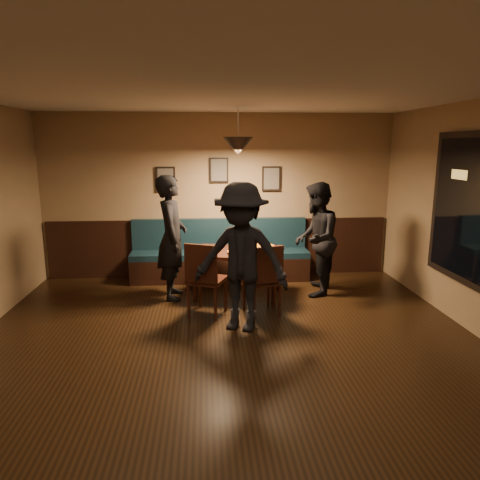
{
  "coord_description": "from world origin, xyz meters",
  "views": [
    {
      "loc": [
        -0.25,
        -4.15,
        2.25
      ],
      "look_at": [
        0.24,
        1.96,
        0.95
      ],
      "focal_mm": 33.27,
      "sensor_mm": 36.0,
      "label": 1
    }
  ],
  "objects_px": {
    "tabasco_bottle": "(275,248)",
    "soda_glass": "(279,251)",
    "diner_right": "(316,239)",
    "chair_near_right": "(262,279)",
    "dining_table": "(238,274)",
    "diner_front": "(241,258)",
    "diner_left": "(172,238)",
    "booth_bench": "(220,251)",
    "chair_near_left": "(207,278)"
  },
  "relations": [
    {
      "from": "diner_front",
      "to": "soda_glass",
      "type": "xyz_separation_m",
      "value": [
        0.62,
        0.89,
        -0.13
      ]
    },
    {
      "from": "dining_table",
      "to": "diner_right",
      "type": "distance_m",
      "value": 1.29
    },
    {
      "from": "booth_bench",
      "to": "diner_right",
      "type": "distance_m",
      "value": 1.71
    },
    {
      "from": "chair_near_right",
      "to": "diner_right",
      "type": "bearing_deg",
      "value": 23.98
    },
    {
      "from": "dining_table",
      "to": "tabasco_bottle",
      "type": "relative_size",
      "value": 11.57
    },
    {
      "from": "diner_left",
      "to": "soda_glass",
      "type": "distance_m",
      "value": 1.6
    },
    {
      "from": "diner_left",
      "to": "diner_right",
      "type": "distance_m",
      "value": 2.17
    },
    {
      "from": "dining_table",
      "to": "chair_near_right",
      "type": "distance_m",
      "value": 0.8
    },
    {
      "from": "dining_table",
      "to": "diner_left",
      "type": "relative_size",
      "value": 0.71
    },
    {
      "from": "diner_front",
      "to": "tabasco_bottle",
      "type": "bearing_deg",
      "value": 85.63
    },
    {
      "from": "dining_table",
      "to": "diner_front",
      "type": "distance_m",
      "value": 1.36
    },
    {
      "from": "dining_table",
      "to": "diner_left",
      "type": "height_order",
      "value": "diner_left"
    },
    {
      "from": "diner_left",
      "to": "diner_front",
      "type": "relative_size",
      "value": 1.0
    },
    {
      "from": "dining_table",
      "to": "diner_front",
      "type": "xyz_separation_m",
      "value": [
        -0.06,
        -1.24,
        0.57
      ]
    },
    {
      "from": "diner_right",
      "to": "diner_front",
      "type": "height_order",
      "value": "diner_front"
    },
    {
      "from": "chair_near_left",
      "to": "diner_right",
      "type": "distance_m",
      "value": 1.85
    },
    {
      "from": "diner_left",
      "to": "chair_near_left",
      "type": "bearing_deg",
      "value": -146.08
    },
    {
      "from": "diner_right",
      "to": "diner_front",
      "type": "bearing_deg",
      "value": -25.39
    },
    {
      "from": "soda_glass",
      "to": "diner_right",
      "type": "bearing_deg",
      "value": 31.09
    },
    {
      "from": "tabasco_bottle",
      "to": "soda_glass",
      "type": "bearing_deg",
      "value": -85.56
    },
    {
      "from": "tabasco_bottle",
      "to": "chair_near_left",
      "type": "bearing_deg",
      "value": -147.71
    },
    {
      "from": "diner_right",
      "to": "tabasco_bottle",
      "type": "height_order",
      "value": "diner_right"
    },
    {
      "from": "diner_left",
      "to": "tabasco_bottle",
      "type": "xyz_separation_m",
      "value": [
        1.52,
        -0.1,
        -0.16
      ]
    },
    {
      "from": "dining_table",
      "to": "diner_front",
      "type": "bearing_deg",
      "value": -77.74
    },
    {
      "from": "diner_right",
      "to": "tabasco_bottle",
      "type": "bearing_deg",
      "value": -62.79
    },
    {
      "from": "diner_front",
      "to": "tabasco_bottle",
      "type": "distance_m",
      "value": 1.33
    },
    {
      "from": "dining_table",
      "to": "chair_near_left",
      "type": "xyz_separation_m",
      "value": [
        -0.47,
        -0.7,
        0.15
      ]
    },
    {
      "from": "booth_bench",
      "to": "soda_glass",
      "type": "height_order",
      "value": "booth_bench"
    },
    {
      "from": "tabasco_bottle",
      "to": "diner_front",
      "type": "bearing_deg",
      "value": -117.11
    },
    {
      "from": "diner_right",
      "to": "chair_near_right",
      "type": "bearing_deg",
      "value": -31.12
    },
    {
      "from": "dining_table",
      "to": "tabasco_bottle",
      "type": "height_order",
      "value": "tabasco_bottle"
    },
    {
      "from": "chair_near_left",
      "to": "booth_bench",
      "type": "bearing_deg",
      "value": 104.54
    },
    {
      "from": "booth_bench",
      "to": "dining_table",
      "type": "bearing_deg",
      "value": -74.99
    },
    {
      "from": "booth_bench",
      "to": "tabasco_bottle",
      "type": "distance_m",
      "value": 1.26
    },
    {
      "from": "tabasco_bottle",
      "to": "booth_bench",
      "type": "bearing_deg",
      "value": 129.24
    },
    {
      "from": "booth_bench",
      "to": "tabasco_bottle",
      "type": "relative_size",
      "value": 26.33
    },
    {
      "from": "diner_right",
      "to": "soda_glass",
      "type": "height_order",
      "value": "diner_right"
    },
    {
      "from": "diner_right",
      "to": "booth_bench",
      "type": "bearing_deg",
      "value": -102.0
    },
    {
      "from": "dining_table",
      "to": "tabasco_bottle",
      "type": "distance_m",
      "value": 0.68
    },
    {
      "from": "chair_near_right",
      "to": "chair_near_left",
      "type": "bearing_deg",
      "value": 161.75
    },
    {
      "from": "tabasco_bottle",
      "to": "chair_near_right",
      "type": "bearing_deg",
      "value": -112.31
    },
    {
      "from": "diner_right",
      "to": "dining_table",
      "type": "bearing_deg",
      "value": -69.5
    },
    {
      "from": "dining_table",
      "to": "soda_glass",
      "type": "distance_m",
      "value": 0.79
    },
    {
      "from": "chair_near_right",
      "to": "diner_left",
      "type": "height_order",
      "value": "diner_left"
    },
    {
      "from": "chair_near_right",
      "to": "booth_bench",
      "type": "bearing_deg",
      "value": 91.51
    },
    {
      "from": "chair_near_right",
      "to": "tabasco_bottle",
      "type": "xyz_separation_m",
      "value": [
        0.28,
        0.67,
        0.27
      ]
    },
    {
      "from": "dining_table",
      "to": "diner_front",
      "type": "relative_size",
      "value": 0.72
    },
    {
      "from": "soda_glass",
      "to": "tabasco_bottle",
      "type": "height_order",
      "value": "soda_glass"
    },
    {
      "from": "diner_front",
      "to": "diner_right",
      "type": "bearing_deg",
      "value": 68.13
    },
    {
      "from": "diner_left",
      "to": "soda_glass",
      "type": "height_order",
      "value": "diner_left"
    }
  ]
}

